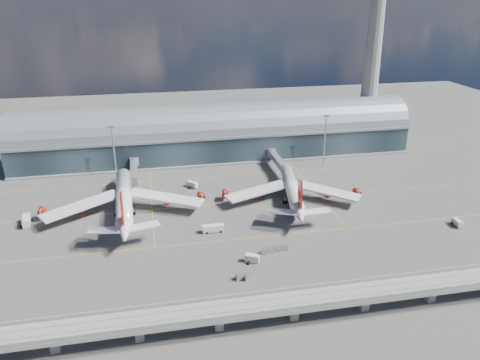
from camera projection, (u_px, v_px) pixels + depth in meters
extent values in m
plane|color=#474744|center=(249.00, 224.00, 174.11)|extent=(500.00, 500.00, 0.00)
cube|color=gold|center=(255.00, 237.00, 165.03)|extent=(200.00, 0.25, 0.01)
cube|color=gold|center=(238.00, 202.00, 192.25)|extent=(200.00, 0.25, 0.01)
cube|color=gold|center=(226.00, 176.00, 219.47)|extent=(200.00, 0.25, 0.01)
cube|color=gold|center=(152.00, 199.00, 194.91)|extent=(0.25, 80.00, 0.01)
cube|color=gold|center=(311.00, 186.00, 207.74)|extent=(0.25, 80.00, 0.01)
cube|color=#1E2A32|center=(217.00, 144.00, 242.23)|extent=(200.00, 28.00, 14.00)
cylinder|color=gray|center=(216.00, 131.00, 239.58)|extent=(200.00, 28.00, 28.00)
cube|color=gray|center=(221.00, 139.00, 226.88)|extent=(200.00, 1.00, 1.20)
cube|color=gray|center=(217.00, 155.00, 244.65)|extent=(200.00, 30.00, 1.20)
cube|color=gray|center=(364.00, 137.00, 263.48)|extent=(18.00, 18.00, 8.00)
cone|color=gray|center=(372.00, 63.00, 247.98)|extent=(10.00, 10.00, 90.00)
cube|color=gray|center=(294.00, 302.00, 122.12)|extent=(220.00, 8.50, 1.20)
cube|color=gray|center=(299.00, 308.00, 118.07)|extent=(220.00, 0.40, 1.20)
cube|color=gray|center=(290.00, 289.00, 125.33)|extent=(220.00, 0.40, 1.20)
cube|color=gray|center=(296.00, 303.00, 120.51)|extent=(220.00, 0.12, 0.12)
cube|color=gray|center=(293.00, 296.00, 123.23)|extent=(220.00, 0.12, 0.12)
cube|color=gray|center=(55.00, 343.00, 112.26)|extent=(2.20, 2.20, 5.00)
cube|color=gray|center=(139.00, 332.00, 115.92)|extent=(2.20, 2.20, 5.00)
cube|color=gray|center=(219.00, 321.00, 119.59)|extent=(2.20, 2.20, 5.00)
cube|color=gray|center=(294.00, 311.00, 123.25)|extent=(2.20, 2.20, 5.00)
cube|color=gray|center=(364.00, 302.00, 126.92)|extent=(2.20, 2.20, 5.00)
cube|color=gray|center=(431.00, 293.00, 130.59)|extent=(2.20, 2.20, 5.00)
cylinder|color=gray|center=(114.00, 154.00, 210.12)|extent=(0.70, 0.70, 25.00)
cube|color=gray|center=(111.00, 127.00, 205.31)|extent=(3.00, 0.40, 1.00)
cylinder|color=gray|center=(325.00, 141.00, 228.45)|extent=(0.70, 0.70, 25.00)
cube|color=gray|center=(326.00, 116.00, 223.64)|extent=(3.00, 0.40, 1.00)
cylinder|color=white|center=(124.00, 198.00, 182.12)|extent=(7.84, 50.18, 6.03)
cone|color=white|center=(123.00, 173.00, 207.17)|extent=(6.30, 7.75, 6.03)
cone|color=white|center=(124.00, 232.00, 155.10)|extent=(6.44, 11.52, 6.03)
cube|color=#A81607|center=(122.00, 208.00, 154.82)|extent=(1.07, 11.29, 12.48)
cube|color=white|center=(81.00, 206.00, 177.30)|extent=(30.08, 21.76, 2.44)
cube|color=white|center=(165.00, 198.00, 184.12)|extent=(30.63, 20.07, 2.44)
cylinder|color=#A81607|center=(81.00, 208.00, 179.52)|extent=(3.19, 4.82, 3.02)
cylinder|color=#A81607|center=(42.00, 212.00, 176.48)|extent=(3.19, 4.82, 3.02)
cylinder|color=#A81607|center=(166.00, 200.00, 186.59)|extent=(3.19, 4.82, 3.02)
cylinder|color=#A81607|center=(201.00, 196.00, 189.62)|extent=(3.19, 4.82, 3.02)
cylinder|color=gray|center=(124.00, 191.00, 199.67)|extent=(0.47, 0.47, 2.83)
cylinder|color=gray|center=(117.00, 213.00, 179.75)|extent=(0.57, 0.57, 2.83)
cylinder|color=gray|center=(133.00, 211.00, 181.06)|extent=(0.57, 0.57, 2.83)
cylinder|color=black|center=(117.00, 215.00, 180.09)|extent=(2.12, 1.49, 1.41)
cylinder|color=black|center=(133.00, 214.00, 181.40)|extent=(2.12, 1.49, 1.41)
cylinder|color=white|center=(291.00, 188.00, 192.79)|extent=(13.23, 44.01, 5.25)
cone|color=white|center=(285.00, 167.00, 215.57)|extent=(6.50, 8.09, 5.25)
cone|color=white|center=(300.00, 215.00, 168.06)|extent=(7.16, 11.65, 5.25)
cube|color=#A81607|center=(300.00, 194.00, 167.97)|extent=(2.62, 10.76, 11.99)
cube|color=white|center=(257.00, 191.00, 191.21)|extent=(28.23, 15.07, 2.24)
cube|color=white|center=(326.00, 191.00, 191.57)|extent=(25.86, 22.71, 2.24)
cylinder|color=black|center=(291.00, 191.00, 193.34)|extent=(11.63, 39.45, 4.46)
cylinder|color=#A81607|center=(256.00, 193.00, 193.49)|extent=(3.68, 4.98, 2.90)
cylinder|color=#A81607|center=(225.00, 193.00, 193.33)|extent=(3.68, 4.98, 2.90)
cylinder|color=#A81607|center=(327.00, 193.00, 193.87)|extent=(3.68, 4.98, 2.90)
cylinder|color=#A81607|center=(357.00, 192.00, 194.04)|extent=(3.68, 4.98, 2.90)
cylinder|color=gray|center=(287.00, 182.00, 208.59)|extent=(0.45, 0.45, 2.72)
cylinder|color=gray|center=(285.00, 200.00, 190.91)|extent=(0.54, 0.54, 2.72)
cylinder|color=gray|center=(299.00, 200.00, 190.99)|extent=(0.54, 0.54, 2.72)
cylinder|color=black|center=(285.00, 202.00, 191.24)|extent=(2.21, 1.70, 1.36)
cylinder|color=black|center=(299.00, 202.00, 191.31)|extent=(2.21, 1.70, 1.36)
cube|color=gray|center=(134.00, 170.00, 211.62)|extent=(3.00, 24.00, 3.00)
cube|color=gray|center=(134.00, 180.00, 200.73)|extent=(3.60, 3.60, 3.40)
cylinder|color=gray|center=(134.00, 161.00, 222.51)|extent=(4.40, 4.40, 4.00)
cylinder|color=gray|center=(134.00, 188.00, 202.05)|extent=(0.50, 0.50, 3.40)
cylinder|color=black|center=(135.00, 191.00, 202.56)|extent=(1.40, 0.80, 0.80)
cube|color=gray|center=(279.00, 162.00, 222.18)|extent=(3.00, 28.00, 3.00)
cube|color=gray|center=(287.00, 172.00, 209.48)|extent=(3.60, 3.60, 3.40)
cylinder|color=gray|center=(271.00, 152.00, 234.89)|extent=(4.40, 4.40, 4.00)
cylinder|color=gray|center=(287.00, 179.00, 210.81)|extent=(0.50, 0.50, 3.40)
cylinder|color=black|center=(287.00, 182.00, 211.32)|extent=(1.40, 0.80, 0.80)
cube|color=silver|center=(26.00, 220.00, 173.19)|extent=(3.79, 8.06, 2.88)
cylinder|color=black|center=(30.00, 220.00, 175.97)|extent=(2.89, 1.44, 1.00)
cylinder|color=black|center=(24.00, 227.00, 171.38)|extent=(2.89, 1.44, 1.00)
cube|color=silver|center=(252.00, 258.00, 149.60)|extent=(4.92, 3.81, 2.33)
cylinder|color=black|center=(256.00, 259.00, 150.79)|extent=(1.70, 2.36, 0.80)
cylinder|color=black|center=(249.00, 262.00, 149.18)|extent=(1.70, 2.36, 0.80)
cube|color=silver|center=(213.00, 228.00, 168.05)|extent=(7.79, 2.26, 2.53)
cylinder|color=black|center=(220.00, 230.00, 168.92)|extent=(0.88, 2.43, 0.88)
cylinder|color=black|center=(207.00, 232.00, 168.03)|extent=(0.88, 2.43, 0.88)
cube|color=silver|center=(457.00, 222.00, 172.56)|extent=(2.32, 5.26, 2.23)
cylinder|color=black|center=(454.00, 223.00, 174.40)|extent=(2.19, 0.92, 0.77)
cylinder|color=black|center=(460.00, 227.00, 171.47)|extent=(2.19, 0.92, 0.77)
cube|color=silver|center=(325.00, 190.00, 200.12)|extent=(3.33, 5.06, 2.42)
cylinder|color=black|center=(324.00, 191.00, 201.90)|extent=(2.47, 1.44, 0.84)
cylinder|color=black|center=(325.00, 194.00, 199.15)|extent=(2.47, 1.44, 0.84)
cube|color=silver|center=(192.00, 184.00, 206.25)|extent=(5.16, 5.29, 2.32)
cylinder|color=black|center=(195.00, 185.00, 207.98)|extent=(2.17, 2.11, 0.80)
cylinder|color=black|center=(190.00, 188.00, 205.29)|extent=(2.17, 2.11, 0.80)
cube|color=gray|center=(239.00, 279.00, 141.04)|extent=(2.77, 2.21, 0.30)
cube|color=#AEAEB3|center=(239.00, 276.00, 140.74)|extent=(2.35, 2.00, 1.52)
cube|color=gray|center=(248.00, 279.00, 140.87)|extent=(2.77, 2.21, 0.30)
cube|color=#AEAEB3|center=(248.00, 277.00, 140.56)|extent=(2.35, 2.00, 1.52)
cube|color=gray|center=(264.00, 253.00, 154.71)|extent=(2.55, 1.91, 0.29)
cube|color=#AEAEB3|center=(264.00, 251.00, 154.41)|extent=(2.15, 1.75, 1.46)
cube|color=gray|center=(271.00, 252.00, 155.53)|extent=(2.55, 1.91, 0.29)
cube|color=#AEAEB3|center=(271.00, 250.00, 155.24)|extent=(2.15, 1.75, 1.46)
cube|color=gray|center=(278.00, 250.00, 156.36)|extent=(2.55, 1.91, 0.29)
cube|color=#AEAEB3|center=(278.00, 248.00, 156.07)|extent=(2.15, 1.75, 1.46)
cube|color=gray|center=(285.00, 249.00, 157.19)|extent=(2.55, 1.91, 0.29)
cube|color=#AEAEB3|center=(285.00, 247.00, 156.89)|extent=(2.15, 1.75, 1.46)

